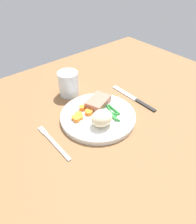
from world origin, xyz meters
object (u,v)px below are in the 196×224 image
dinner_plate (98,116)px  meat_portion (98,102)px  knife (134,99)px  fork (54,143)px  water_glass (69,85)px

dinner_plate → meat_portion: meat_portion is taller
knife → dinner_plate: bearing=176.8°
dinner_plate → meat_portion: 5.47cm
dinner_plate → fork: dinner_plate is taller
fork → water_glass: water_glass is taller
fork → water_glass: 25.61cm
meat_portion → water_glass: 14.27cm
fork → knife: bearing=3.0°
dinner_plate → knife: dinner_plate is taller
meat_portion → fork: bearing=-168.5°
meat_portion → knife: bearing=-16.6°
dinner_plate → fork: size_ratio=1.47×
dinner_plate → meat_portion: (3.29, 3.84, 2.09)cm
meat_portion → water_glass: water_glass is taller
meat_portion → fork: meat_portion is taller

